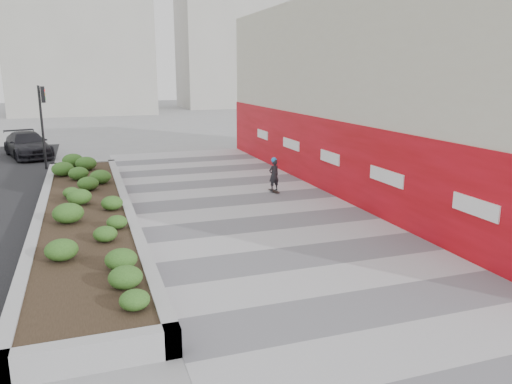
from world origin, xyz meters
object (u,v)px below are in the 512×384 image
Objects in this scene: car_dark at (28,145)px; traffic_signal_near at (43,115)px; planter at (85,210)px; skateboarder at (274,175)px.

traffic_signal_near is at bearing -89.87° from car_dark.
planter is 7.65m from skateboarder.
planter is 4.29× the size of traffic_signal_near.
planter is 15.17m from car_dark.
skateboarder is 0.29× the size of car_dark.
traffic_signal_near is 4.98m from car_dark.
skateboarder reaches higher than car_dark.
car_dark reaches higher than planter.
skateboarder is at bearing 14.69° from planter.
car_dark is at bearing 106.25° from traffic_signal_near.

